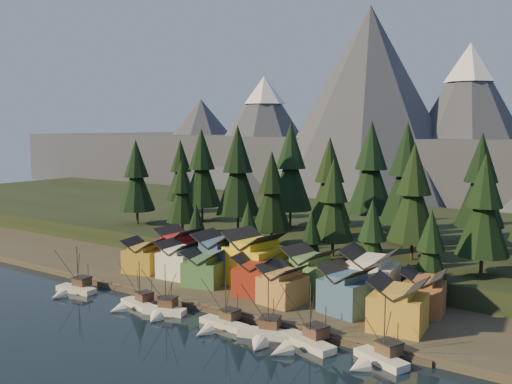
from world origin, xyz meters
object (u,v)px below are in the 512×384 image
Objects in this scene: boat_0 at (72,284)px; house_back_1 at (218,254)px; house_front_0 at (143,255)px; boat_2 at (162,304)px; boat_6 at (377,350)px; boat_4 at (265,327)px; house_back_0 at (179,247)px; boat_3 at (219,318)px; boat_1 at (133,298)px; boat_5 at (302,335)px; house_front_1 at (179,258)px.

boat_0 is 32.01m from house_back_1.
house_front_0 is at bearing -164.96° from house_back_1.
house_back_1 is at bearing 42.27° from boat_0.
boat_6 is at bearing -14.66° from boat_2.
boat_0 is 48.67m from boat_4.
house_back_0 is at bearing -178.70° from boat_6.
boat_3 is at bearing 164.16° from boat_4.
boat_0 is 1.19× the size of house_front_0.
boat_1 is at bearing -65.55° from house_back_0.
boat_0 is 1.09× the size of boat_1.
house_back_0 reaches higher than boat_1.
house_front_0 is (-45.13, 15.55, 3.48)m from boat_4.
house_back_0 reaches higher than house_front_0.
house_front_0 is 0.96× the size of house_back_0.
boat_5 reaches higher than boat_0.
boat_2 is at bearing 165.32° from boat_4.
boat_4 is at bearing -4.10° from boat_0.
boat_3 is 1.05× the size of house_back_1.
boat_1 is at bearing -173.47° from boat_3.
boat_6 is (67.89, 3.16, 0.11)m from boat_0.
boat_0 is 55.47m from boat_5.
house_back_0 reaches higher than boat_6.
boat_2 is 29.60m from boat_5.
boat_2 reaches higher than boat_1.
house_back_0 reaches higher than boat_5.
boat_2 is 0.98× the size of boat_3.
boat_4 is (30.66, 1.04, 0.18)m from boat_1.
boat_3 is 1.16× the size of house_front_0.
house_front_1 is 9.05m from house_back_1.
boat_2 is 21.96m from house_front_1.
house_back_1 reaches higher than house_back_0.
boat_5 reaches higher than boat_3.
boat_5 reaches higher than boat_2.
boat_3 is at bearing 14.22° from boat_1.
boat_0 reaches higher than house_front_0.
boat_1 is 18.78m from house_front_1.
boat_5 is 1.14× the size of house_back_1.
boat_1 is 0.90× the size of boat_6.
house_front_1 is (-4.37, 17.84, 3.91)m from boat_1.
boat_6 is 66.01m from house_front_0.
boat_2 is 42.09m from boat_6.
house_front_0 is (-35.50, 15.79, 3.73)m from boat_3.
boat_4 is 0.96× the size of boat_5.
boat_2 reaches higher than house_front_0.
boat_4 reaches higher than house_front_1.
boat_0 reaches higher than house_front_1.
boat_0 is at bearing -104.92° from house_back_0.
boat_5 is at bearing -36.91° from house_back_1.
house_back_0 is 13.76m from house_back_1.
house_back_0 is 0.94× the size of house_back_1.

